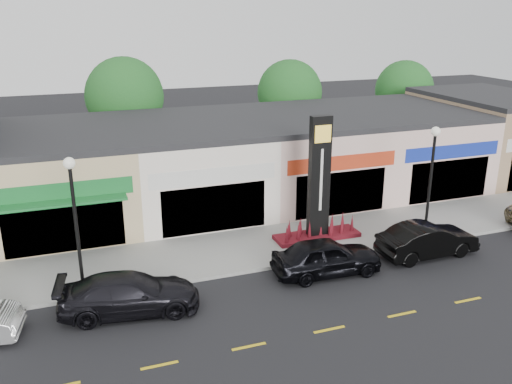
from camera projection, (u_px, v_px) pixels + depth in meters
ground at (295, 290)px, 21.75m from camera, size 120.00×120.00×0.00m
sidewalk at (258, 246)px, 25.60m from camera, size 52.00×4.30×0.15m
curb at (276, 266)px, 23.59m from camera, size 52.00×0.20×0.15m
shop_beige at (60, 176)px, 28.48m from camera, size 7.00×10.85×4.80m
shop_cream at (190, 164)px, 30.73m from camera, size 7.00×10.01×4.80m
shop_pink_w at (303, 153)px, 32.97m from camera, size 7.00×10.01×4.80m
shop_pink_e at (401, 144)px, 35.22m from camera, size 7.00×10.01×4.80m
shop_tan at (488, 133)px, 37.39m from camera, size 7.00×10.01×5.30m
tree_rear_west at (125, 96)px, 36.18m from camera, size 5.20×5.20×7.83m
tree_rear_mid at (290, 92)px, 40.14m from camera, size 4.80×4.80×7.29m
tree_rear_east at (404, 90)px, 43.43m from camera, size 4.60×4.60×6.94m
lamp_west_near at (75, 213)px, 20.30m from camera, size 0.44×0.44×5.47m
lamp_east_near at (431, 172)px, 25.43m from camera, size 0.44×0.44×5.47m
pylon_sign at (318, 196)px, 25.72m from camera, size 4.20×1.30×6.00m
car_dark_sedan at (129, 294)px, 19.97m from camera, size 2.78×5.38×1.49m
car_black_sedan at (327, 257)px, 22.87m from camera, size 2.08×4.74×1.59m
car_black_conv at (427, 240)px, 24.59m from camera, size 1.74×4.72×1.54m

